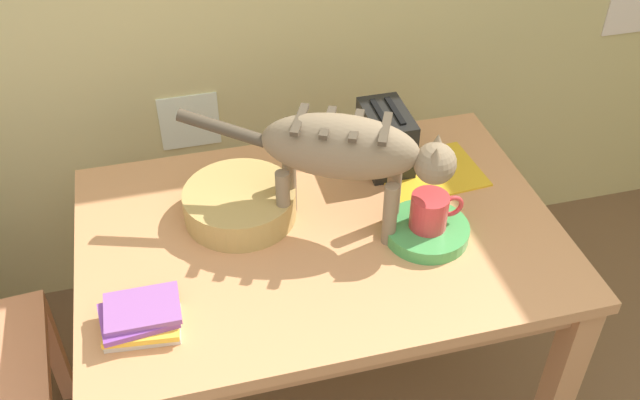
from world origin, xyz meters
name	(u,v)px	position (x,y,z in m)	size (l,w,h in m)	color
dining_table	(320,255)	(0.00, 1.26, 0.64)	(1.23, 0.84, 0.73)	tan
cat	(347,152)	(0.07, 1.26, 0.96)	(0.63, 0.34, 0.33)	#826C51
saucer_bowl	(427,231)	(0.26, 1.17, 0.75)	(0.22, 0.22, 0.04)	#449B4C
coffee_mug	(430,211)	(0.26, 1.17, 0.81)	(0.14, 0.09, 0.09)	#CE3539
magazine	(429,173)	(0.36, 1.42, 0.73)	(0.28, 0.22, 0.01)	gold
book_stack	(142,319)	(-0.46, 1.04, 0.76)	(0.18, 0.14, 0.06)	beige
wicker_basket	(240,203)	(-0.19, 1.37, 0.77)	(0.29, 0.29, 0.08)	tan
toaster	(386,138)	(0.25, 1.50, 0.81)	(0.12, 0.20, 0.18)	black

